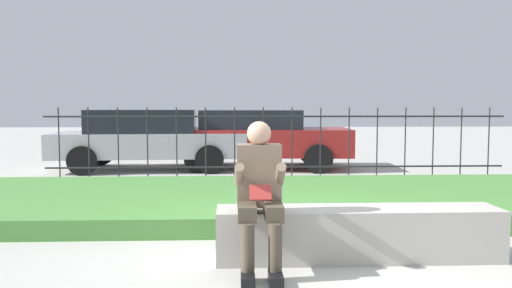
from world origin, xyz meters
name	(u,v)px	position (x,y,z in m)	size (l,w,h in m)	color
ground_plane	(321,259)	(0.00, 0.00, 0.00)	(60.00, 60.00, 0.00)	#B2AFA8
stone_bench	(358,236)	(0.34, 0.00, 0.21)	(2.59, 0.47, 0.47)	#ADA89E
person_seated_reader	(260,189)	(-0.58, -0.27, 0.70)	(0.42, 0.73, 1.27)	black
grass_berm	(292,200)	(0.00, 2.34, 0.11)	(10.56, 3.28, 0.22)	#4C893D
iron_fence	(278,143)	(0.00, 4.76, 0.73)	(8.56, 0.03, 1.39)	#232326
car_parked_left	(149,138)	(-2.72, 6.74, 0.71)	(4.26, 2.13, 1.33)	#B7B7BC
car_parked_center	(257,137)	(-0.29, 6.86, 0.71)	(4.17, 2.15, 1.32)	maroon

